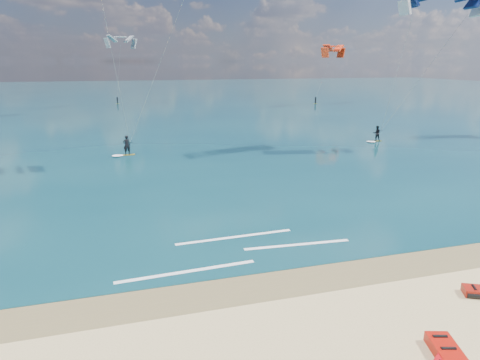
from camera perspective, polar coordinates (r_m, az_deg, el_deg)
name	(u,v)px	position (r m, az deg, el deg)	size (l,w,h in m)	color
ground	(164,137)	(52.93, -10.16, 5.60)	(320.00, 320.00, 0.00)	tan
wet_sand_strip	(263,286)	(18.15, 3.08, -13.87)	(320.00, 2.40, 0.01)	brown
sea	(136,97)	(116.37, -13.67, 10.73)	(320.00, 200.00, 0.04)	#0B323E
packed_kite_right	(448,360)	(15.71, 26.04, -20.80)	(2.21, 1.12, 0.41)	#BD1308
kitesurfer_main	(135,46)	(38.81, -13.84, 16.97)	(10.65, 9.56, 19.86)	gold
kitesurfer_far	(410,62)	(49.48, 21.73, 14.46)	(9.70, 7.42, 17.18)	yellow
shoreline_foam	(240,250)	(21.08, -0.05, -9.33)	(11.63, 3.62, 0.01)	white
distant_kites	(159,77)	(85.37, -10.79, 13.33)	(73.47, 19.23, 13.64)	#E543C6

